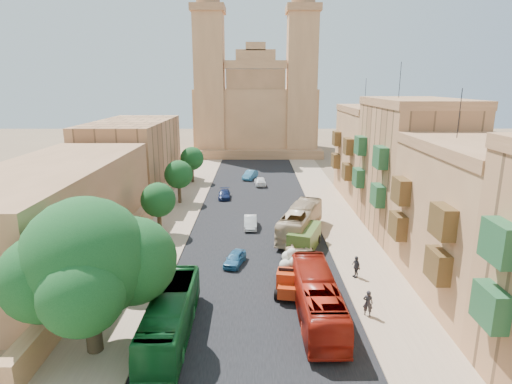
{
  "coord_description": "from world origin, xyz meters",
  "views": [
    {
      "loc": [
        -0.07,
        -18.11,
        15.26
      ],
      "look_at": [
        0.0,
        26.0,
        4.0
      ],
      "focal_mm": 30.0,
      "sensor_mm": 36.0,
      "label": 1
    }
  ],
  "objects_px": {
    "street_tree_d": "(192,159)",
    "car_white_a": "(250,222)",
    "olive_pickup": "(304,238)",
    "pedestrian_c": "(356,267)",
    "bus_red_east": "(317,297)",
    "car_dkblue": "(224,194)",
    "bus_cream_east": "(301,221)",
    "car_blue_a": "(235,258)",
    "car_blue_b": "(250,175)",
    "street_tree_c": "(179,175)",
    "red_truck": "(290,273)",
    "church": "(256,110)",
    "pedestrian_a": "(368,303)",
    "bus_green_north": "(171,315)",
    "street_tree_a": "(123,245)",
    "street_tree_b": "(158,200)",
    "ficus_tree": "(88,264)",
    "car_cream": "(295,244)",
    "car_white_b": "(260,181)"
  },
  "relations": [
    {
      "from": "street_tree_d",
      "to": "car_white_a",
      "type": "xyz_separation_m",
      "value": [
        9.39,
        -22.03,
        -3.15
      ]
    },
    {
      "from": "olive_pickup",
      "to": "pedestrian_c",
      "type": "distance_m",
      "value": 7.17
    },
    {
      "from": "bus_red_east",
      "to": "car_dkblue",
      "type": "relative_size",
      "value": 2.77
    },
    {
      "from": "street_tree_d",
      "to": "bus_cream_east",
      "type": "height_order",
      "value": "street_tree_d"
    },
    {
      "from": "car_blue_a",
      "to": "car_white_a",
      "type": "height_order",
      "value": "car_white_a"
    },
    {
      "from": "car_white_a",
      "to": "car_blue_b",
      "type": "height_order",
      "value": "car_blue_b"
    },
    {
      "from": "street_tree_d",
      "to": "car_blue_a",
      "type": "xyz_separation_m",
      "value": [
        8.16,
        -31.78,
        -3.21
      ]
    },
    {
      "from": "street_tree_c",
      "to": "car_dkblue",
      "type": "distance_m",
      "value": 6.91
    },
    {
      "from": "street_tree_c",
      "to": "red_truck",
      "type": "distance_m",
      "value": 27.4
    },
    {
      "from": "church",
      "to": "pedestrian_a",
      "type": "bearing_deg",
      "value": -83.95
    },
    {
      "from": "red_truck",
      "to": "bus_green_north",
      "type": "relative_size",
      "value": 0.52
    },
    {
      "from": "pedestrian_a",
      "to": "pedestrian_c",
      "type": "height_order",
      "value": "pedestrian_a"
    },
    {
      "from": "street_tree_c",
      "to": "olive_pickup",
      "type": "distance_m",
      "value": 21.82
    },
    {
      "from": "street_tree_d",
      "to": "car_blue_b",
      "type": "distance_m",
      "value": 9.86
    },
    {
      "from": "street_tree_a",
      "to": "street_tree_b",
      "type": "bearing_deg",
      "value": 90.0
    },
    {
      "from": "ficus_tree",
      "to": "car_dkblue",
      "type": "relative_size",
      "value": 2.43
    },
    {
      "from": "bus_cream_east",
      "to": "car_cream",
      "type": "height_order",
      "value": "bus_cream_east"
    },
    {
      "from": "bus_red_east",
      "to": "church",
      "type": "bearing_deg",
      "value": -87.48
    },
    {
      "from": "street_tree_c",
      "to": "pedestrian_a",
      "type": "bearing_deg",
      "value": -58.14
    },
    {
      "from": "bus_red_east",
      "to": "ficus_tree",
      "type": "bearing_deg",
      "value": 14.24
    },
    {
      "from": "street_tree_d",
      "to": "car_cream",
      "type": "xyz_separation_m",
      "value": [
        13.65,
        -28.79,
        -3.08
      ]
    },
    {
      "from": "street_tree_c",
      "to": "car_cream",
      "type": "height_order",
      "value": "street_tree_c"
    },
    {
      "from": "olive_pickup",
      "to": "car_white_a",
      "type": "relative_size",
      "value": 1.42
    },
    {
      "from": "car_cream",
      "to": "car_dkblue",
      "type": "relative_size",
      "value": 1.32
    },
    {
      "from": "car_blue_b",
      "to": "bus_red_east",
      "type": "bearing_deg",
      "value": -65.01
    },
    {
      "from": "car_cream",
      "to": "street_tree_c",
      "type": "bearing_deg",
      "value": -57.28
    },
    {
      "from": "street_tree_c",
      "to": "street_tree_b",
      "type": "bearing_deg",
      "value": -90.0
    },
    {
      "from": "ficus_tree",
      "to": "car_blue_a",
      "type": "bearing_deg",
      "value": 58.21
    },
    {
      "from": "street_tree_d",
      "to": "street_tree_b",
      "type": "bearing_deg",
      "value": -90.0
    },
    {
      "from": "ficus_tree",
      "to": "bus_cream_east",
      "type": "xyz_separation_m",
      "value": [
        14.0,
        19.67,
        -3.99
      ]
    },
    {
      "from": "church",
      "to": "car_blue_a",
      "type": "xyz_separation_m",
      "value": [
        -1.84,
        -62.39,
        -8.94
      ]
    },
    {
      "from": "church",
      "to": "pedestrian_c",
      "type": "xyz_separation_m",
      "value": [
        8.04,
        -64.89,
        -8.6
      ]
    },
    {
      "from": "pedestrian_a",
      "to": "church",
      "type": "bearing_deg",
      "value": -63.06
    },
    {
      "from": "bus_red_east",
      "to": "car_cream",
      "type": "height_order",
      "value": "bus_red_east"
    },
    {
      "from": "street_tree_a",
      "to": "bus_red_east",
      "type": "xyz_separation_m",
      "value": [
        14.0,
        -4.41,
        -1.97
      ]
    },
    {
      "from": "street_tree_d",
      "to": "car_cream",
      "type": "distance_m",
      "value": 32.01
    },
    {
      "from": "pedestrian_a",
      "to": "car_dkblue",
      "type": "bearing_deg",
      "value": -47.87
    },
    {
      "from": "red_truck",
      "to": "olive_pickup",
      "type": "distance_m",
      "value": 8.45
    },
    {
      "from": "church",
      "to": "car_dkblue",
      "type": "bearing_deg",
      "value": -96.08
    },
    {
      "from": "bus_green_north",
      "to": "church",
      "type": "bearing_deg",
      "value": 85.43
    },
    {
      "from": "olive_pickup",
      "to": "car_white_b",
      "type": "distance_m",
      "value": 26.09
    },
    {
      "from": "olive_pickup",
      "to": "car_white_b",
      "type": "relative_size",
      "value": 1.36
    },
    {
      "from": "car_blue_a",
      "to": "pedestrian_a",
      "type": "xyz_separation_m",
      "value": [
        9.34,
        -8.38,
        0.35
      ]
    },
    {
      "from": "street_tree_d",
      "to": "street_tree_a",
      "type": "bearing_deg",
      "value": -90.0
    },
    {
      "from": "street_tree_c",
      "to": "car_blue_a",
      "type": "distance_m",
      "value": 21.63
    },
    {
      "from": "ficus_tree",
      "to": "red_truck",
      "type": "distance_m",
      "value": 14.92
    },
    {
      "from": "bus_cream_east",
      "to": "car_white_a",
      "type": "relative_size",
      "value": 2.81
    },
    {
      "from": "bus_green_north",
      "to": "pedestrian_c",
      "type": "distance_m",
      "value": 15.68
    },
    {
      "from": "street_tree_d",
      "to": "pedestrian_a",
      "type": "relative_size",
      "value": 3.07
    },
    {
      "from": "street_tree_a",
      "to": "car_blue_b",
      "type": "height_order",
      "value": "street_tree_a"
    }
  ]
}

